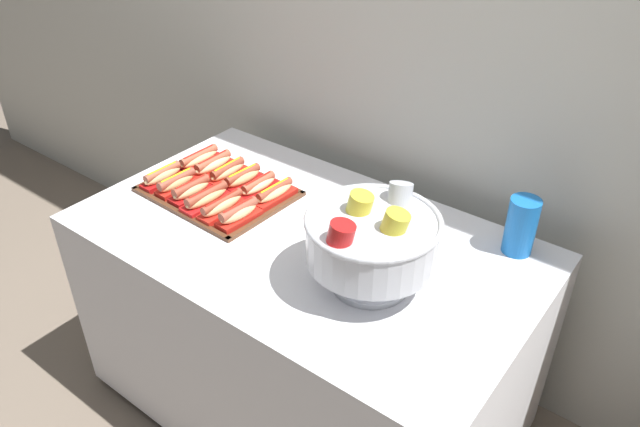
# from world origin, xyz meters

# --- Properties ---
(ground_plane) EXTENTS (10.00, 10.00, 0.00)m
(ground_plane) POSITION_xyz_m (0.00, 0.00, 0.00)
(ground_plane) COLOR #7A6B5B
(back_wall) EXTENTS (6.00, 0.10, 2.60)m
(back_wall) POSITION_xyz_m (0.00, 0.57, 1.30)
(back_wall) COLOR beige
(back_wall) RESTS_ON ground_plane
(buffet_table) EXTENTS (1.43, 0.84, 0.78)m
(buffet_table) POSITION_xyz_m (0.00, 0.00, 0.41)
(buffet_table) COLOR silver
(buffet_table) RESTS_ON ground_plane
(serving_tray) EXTENTS (0.49, 0.38, 0.01)m
(serving_tray) POSITION_xyz_m (-0.39, 0.02, 0.79)
(serving_tray) COLOR #56331E
(serving_tray) RESTS_ON buffet_table
(hot_dog_0) EXTENTS (0.06, 0.17, 0.06)m
(hot_dog_0) POSITION_xyz_m (-0.58, -0.06, 0.82)
(hot_dog_0) COLOR #B21414
(hot_dog_0) RESTS_ON serving_tray
(hot_dog_1) EXTENTS (0.06, 0.16, 0.06)m
(hot_dog_1) POSITION_xyz_m (-0.50, -0.06, 0.82)
(hot_dog_1) COLOR red
(hot_dog_1) RESTS_ON serving_tray
(hot_dog_2) EXTENTS (0.07, 0.16, 0.06)m
(hot_dog_2) POSITION_xyz_m (-0.43, -0.07, 0.82)
(hot_dog_2) COLOR #B21414
(hot_dog_2) RESTS_ON serving_tray
(hot_dog_3) EXTENTS (0.08, 0.18, 0.06)m
(hot_dog_3) POSITION_xyz_m (-0.35, -0.07, 0.82)
(hot_dog_3) COLOR red
(hot_dog_3) RESTS_ON serving_tray
(hot_dog_4) EXTENTS (0.07, 0.17, 0.06)m
(hot_dog_4) POSITION_xyz_m (-0.28, -0.07, 0.82)
(hot_dog_4) COLOR red
(hot_dog_4) RESTS_ON serving_tray
(hot_dog_5) EXTENTS (0.07, 0.16, 0.06)m
(hot_dog_5) POSITION_xyz_m (-0.20, -0.07, 0.82)
(hot_dog_5) COLOR red
(hot_dog_5) RESTS_ON serving_tray
(hot_dog_6) EXTENTS (0.07, 0.18, 0.06)m
(hot_dog_6) POSITION_xyz_m (-0.57, 0.11, 0.82)
(hot_dog_6) COLOR red
(hot_dog_6) RESTS_ON serving_tray
(hot_dog_7) EXTENTS (0.07, 0.18, 0.06)m
(hot_dog_7) POSITION_xyz_m (-0.50, 0.10, 0.82)
(hot_dog_7) COLOR red
(hot_dog_7) RESTS_ON serving_tray
(hot_dog_8) EXTENTS (0.06, 0.17, 0.06)m
(hot_dog_8) POSITION_xyz_m (-0.42, 0.10, 0.82)
(hot_dog_8) COLOR red
(hot_dog_8) RESTS_ON serving_tray
(hot_dog_9) EXTENTS (0.08, 0.16, 0.06)m
(hot_dog_9) POSITION_xyz_m (-0.35, 0.10, 0.82)
(hot_dog_9) COLOR #B21414
(hot_dog_9) RESTS_ON serving_tray
(hot_dog_10) EXTENTS (0.07, 0.16, 0.06)m
(hot_dog_10) POSITION_xyz_m (-0.27, 0.09, 0.82)
(hot_dog_10) COLOR #B21414
(hot_dog_10) RESTS_ON serving_tray
(hot_dog_11) EXTENTS (0.07, 0.17, 0.06)m
(hot_dog_11) POSITION_xyz_m (-0.20, 0.09, 0.82)
(hot_dog_11) COLOR red
(hot_dog_11) RESTS_ON serving_tray
(punch_bowl) EXTENTS (0.36, 0.36, 0.27)m
(punch_bowl) POSITION_xyz_m (0.29, -0.07, 0.94)
(punch_bowl) COLOR silver
(punch_bowl) RESTS_ON buffet_table
(cup_stack) EXTENTS (0.09, 0.09, 0.18)m
(cup_stack) POSITION_xyz_m (0.55, 0.32, 0.87)
(cup_stack) COLOR blue
(cup_stack) RESTS_ON buffet_table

